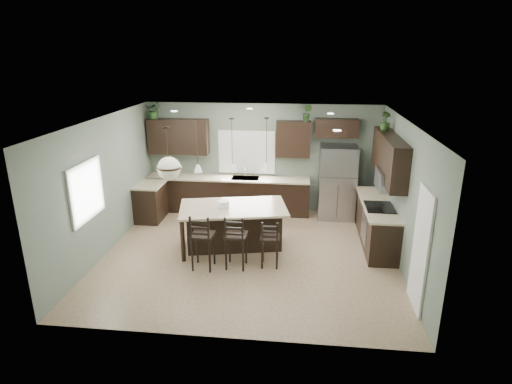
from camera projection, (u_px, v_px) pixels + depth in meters
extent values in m
plane|color=#9E8466|center=(249.00, 254.00, 8.95)|extent=(6.00, 6.00, 0.00)
cube|color=white|center=(421.00, 250.00, 6.85)|extent=(0.04, 0.82, 2.04)
cube|color=white|center=(247.00, 152.00, 11.08)|extent=(1.35, 0.02, 1.00)
cube|color=white|center=(86.00, 191.00, 8.01)|extent=(0.02, 1.10, 1.00)
cube|color=black|center=(151.00, 202.00, 10.69)|extent=(0.60, 0.90, 0.90)
cube|color=beige|center=(150.00, 184.00, 10.54)|extent=(0.66, 0.96, 0.04)
cube|color=black|center=(229.00, 195.00, 11.20)|extent=(4.20, 0.60, 0.90)
cube|color=beige|center=(228.00, 178.00, 11.04)|extent=(4.20, 0.66, 0.04)
cube|color=gray|center=(245.00, 178.00, 10.99)|extent=(0.70, 0.45, 0.01)
cylinder|color=silver|center=(245.00, 173.00, 10.91)|extent=(0.02, 0.02, 0.28)
cube|color=black|center=(178.00, 137.00, 10.99)|extent=(1.55, 0.34, 0.90)
cube|color=black|center=(293.00, 139.00, 10.68)|extent=(0.85, 0.34, 0.90)
cube|color=black|center=(337.00, 128.00, 10.48)|extent=(1.05, 0.34, 0.45)
cube|color=black|center=(376.00, 224.00, 9.35)|extent=(0.60, 2.35, 0.90)
cube|color=beige|center=(377.00, 204.00, 9.20)|extent=(0.66, 2.35, 0.04)
cube|color=black|center=(380.00, 207.00, 8.94)|extent=(0.58, 0.75, 0.02)
cube|color=gray|center=(364.00, 228.00, 9.12)|extent=(0.01, 0.72, 0.60)
cube|color=black|center=(389.00, 157.00, 8.86)|extent=(0.34, 2.35, 0.90)
cube|color=gray|center=(387.00, 180.00, 8.73)|extent=(0.40, 0.75, 0.40)
cube|color=gray|center=(337.00, 182.00, 10.68)|extent=(0.90, 0.74, 1.85)
cube|color=black|center=(233.00, 227.00, 9.16)|extent=(2.44, 1.70, 0.92)
cylinder|color=white|center=(224.00, 204.00, 8.97)|extent=(0.24, 0.24, 0.14)
cube|color=black|center=(203.00, 241.00, 8.23)|extent=(0.45, 0.45, 1.15)
cube|color=black|center=(236.00, 241.00, 8.27)|extent=(0.43, 0.43, 1.11)
cube|color=black|center=(270.00, 243.00, 8.33)|extent=(0.38, 0.38, 0.99)
imported|color=#264C21|center=(154.00, 110.00, 10.81)|extent=(0.43, 0.38, 0.44)
imported|color=#284A20|center=(307.00, 113.00, 10.41)|extent=(0.28, 0.26, 0.42)
imported|color=#2B4B20|center=(385.00, 121.00, 9.26)|extent=(0.27, 0.27, 0.40)
plane|color=slate|center=(262.00, 158.00, 11.10)|extent=(6.00, 0.00, 6.00)
plane|color=slate|center=(224.00, 253.00, 5.91)|extent=(6.00, 0.00, 6.00)
plane|color=slate|center=(105.00, 186.00, 8.82)|extent=(0.00, 5.50, 5.50)
plane|color=slate|center=(404.00, 196.00, 8.19)|extent=(0.00, 5.50, 5.50)
plane|color=white|center=(248.00, 121.00, 8.06)|extent=(6.00, 6.00, 0.00)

